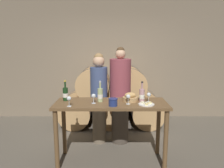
# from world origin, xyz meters

# --- Properties ---
(ground_plane) EXTENTS (10.00, 10.00, 0.00)m
(ground_plane) POSITION_xyz_m (0.00, 0.00, 0.00)
(ground_plane) COLOR #665E51
(stone_wall_back) EXTENTS (10.00, 0.12, 3.20)m
(stone_wall_back) POSITION_xyz_m (0.00, 2.17, 1.60)
(stone_wall_back) COLOR #7F705B
(stone_wall_back) RESTS_ON ground_plane
(barrel_stack) EXTENTS (2.22, 0.91, 1.29)m
(barrel_stack) POSITION_xyz_m (0.00, 1.60, 0.58)
(barrel_stack) COLOR tan
(barrel_stack) RESTS_ON ground_plane
(tasting_table) EXTENTS (1.63, 0.61, 0.93)m
(tasting_table) POSITION_xyz_m (0.00, 0.00, 0.78)
(tasting_table) COLOR brown
(tasting_table) RESTS_ON ground_plane
(person_left) EXTENTS (0.30, 0.30, 1.61)m
(person_left) POSITION_xyz_m (-0.22, 0.69, 0.84)
(person_left) COLOR #756651
(person_left) RESTS_ON ground_plane
(person_right) EXTENTS (0.37, 0.37, 1.72)m
(person_right) POSITION_xyz_m (0.16, 0.69, 0.87)
(person_right) COLOR #4C4238
(person_right) RESTS_ON ground_plane
(wine_bottle_red) EXTENTS (0.08, 0.08, 0.31)m
(wine_bottle_red) POSITION_xyz_m (-0.68, 0.11, 1.03)
(wine_bottle_red) COLOR #193819
(wine_bottle_red) RESTS_ON tasting_table
(wine_bottle_white) EXTENTS (0.08, 0.08, 0.31)m
(wine_bottle_white) POSITION_xyz_m (-0.16, 0.05, 1.03)
(wine_bottle_white) COLOR #ADBC7F
(wine_bottle_white) RESTS_ON tasting_table
(wine_bottle_rose) EXTENTS (0.08, 0.08, 0.30)m
(wine_bottle_rose) POSITION_xyz_m (0.45, 0.04, 1.03)
(wine_bottle_rose) COLOR #BC8E93
(wine_bottle_rose) RESTS_ON tasting_table
(blue_crock) EXTENTS (0.13, 0.13, 0.10)m
(blue_crock) POSITION_xyz_m (0.03, -0.18, 0.99)
(blue_crock) COLOR navy
(blue_crock) RESTS_ON tasting_table
(bread_basket) EXTENTS (0.22, 0.22, 0.13)m
(bread_basket) POSITION_xyz_m (0.28, 0.07, 0.98)
(bread_basket) COLOR tan
(bread_basket) RESTS_ON tasting_table
(cheese_plate) EXTENTS (0.22, 0.22, 0.04)m
(cheese_plate) POSITION_xyz_m (0.49, -0.13, 0.94)
(cheese_plate) COLOR white
(cheese_plate) RESTS_ON tasting_table
(wine_glass_far_left) EXTENTS (0.06, 0.06, 0.14)m
(wine_glass_far_left) POSITION_xyz_m (-0.57, -0.21, 1.03)
(wine_glass_far_left) COLOR white
(wine_glass_far_left) RESTS_ON tasting_table
(wine_glass_left) EXTENTS (0.06, 0.06, 0.14)m
(wine_glass_left) POSITION_xyz_m (-0.25, -0.05, 1.03)
(wine_glass_left) COLOR white
(wine_glass_left) RESTS_ON tasting_table
(wine_glass_center) EXTENTS (0.06, 0.06, 0.14)m
(wine_glass_center) POSITION_xyz_m (0.24, -0.09, 1.03)
(wine_glass_center) COLOR white
(wine_glass_center) RESTS_ON tasting_table
(wine_glass_right) EXTENTS (0.06, 0.06, 0.14)m
(wine_glass_right) POSITION_xyz_m (0.55, 0.03, 1.03)
(wine_glass_right) COLOR white
(wine_glass_right) RESTS_ON tasting_table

